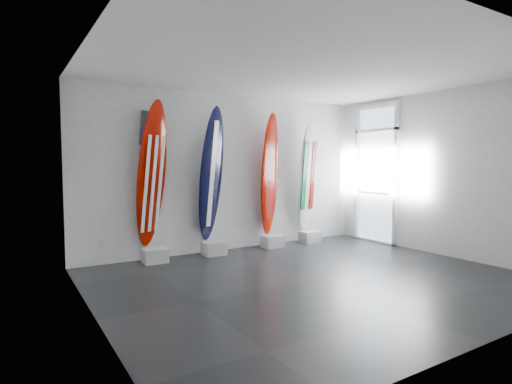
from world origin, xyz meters
TOP-DOWN VIEW (x-y plane):
  - floor at (0.00, 0.00)m, footprint 6.00×6.00m
  - ceiling at (0.00, 0.00)m, footprint 6.00×6.00m
  - wall_back at (0.00, 2.50)m, footprint 6.00×0.00m
  - wall_front at (0.00, -2.50)m, footprint 6.00×0.00m
  - wall_left at (-3.00, 0.00)m, footprint 0.00×5.00m
  - wall_right at (3.00, 0.00)m, footprint 0.00×5.00m
  - display_block_usa at (-1.66, 2.18)m, footprint 0.40×0.30m
  - surfboard_usa at (-1.66, 2.28)m, footprint 0.70×0.65m
  - display_block_navy at (-0.55, 2.18)m, footprint 0.40×0.30m
  - surfboard_navy at (-0.55, 2.28)m, footprint 0.66×0.56m
  - display_block_swiss at (0.74, 2.18)m, footprint 0.40×0.30m
  - surfboard_swiss at (0.74, 2.28)m, footprint 0.59×0.39m
  - display_block_italy at (1.71, 2.18)m, footprint 0.40×0.30m
  - surfboard_italy at (1.71, 2.28)m, footprint 0.57×0.37m
  - wall_outlet at (-2.45, 2.48)m, footprint 0.09×0.02m
  - glass_door at (2.97, 1.55)m, footprint 0.12×1.16m
  - balcony at (4.30, 1.55)m, footprint 2.80×2.20m

SIDE VIEW (x-z plane):
  - floor at x=0.00m, z-range 0.00..0.00m
  - display_block_usa at x=-1.66m, z-range 0.00..0.24m
  - display_block_navy at x=-0.55m, z-range 0.00..0.24m
  - display_block_swiss at x=0.74m, z-range 0.00..0.24m
  - display_block_italy at x=1.71m, z-range 0.00..0.24m
  - wall_outlet at x=-2.45m, z-range 0.28..0.41m
  - balcony at x=4.30m, z-range -0.10..1.10m
  - surfboard_italy at x=1.71m, z-range 0.24..2.59m
  - glass_door at x=2.97m, z-range 0.00..2.85m
  - surfboard_swiss at x=0.74m, z-range 0.24..2.68m
  - surfboard_navy at x=-0.55m, z-range 0.23..2.71m
  - surfboard_usa at x=-1.66m, z-range 0.23..2.73m
  - wall_back at x=0.00m, z-range -1.50..4.50m
  - wall_front at x=0.00m, z-range -1.50..4.50m
  - wall_left at x=-3.00m, z-range -1.00..4.00m
  - wall_right at x=3.00m, z-range -1.00..4.00m
  - ceiling at x=0.00m, z-range 3.00..3.00m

